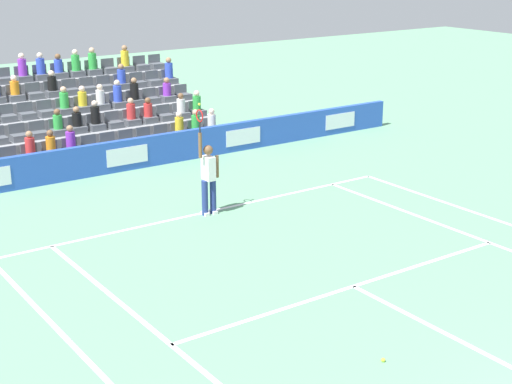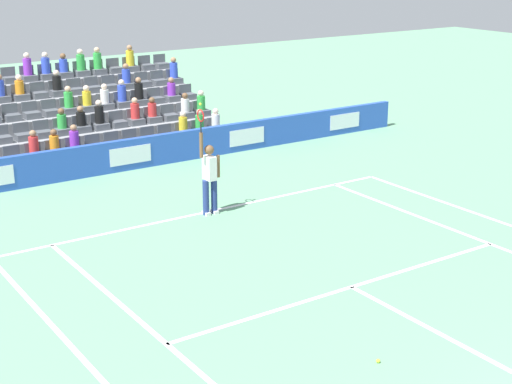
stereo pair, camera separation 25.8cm
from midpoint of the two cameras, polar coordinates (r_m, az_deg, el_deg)
line_baseline at (r=19.77m, az=-3.90°, el=-1.45°), size 10.97×0.10×0.01m
line_service at (r=15.65m, az=6.67°, el=-6.86°), size 8.23×0.10×0.01m
line_centre_service at (r=13.70m, az=15.71°, el=-11.22°), size 0.10×6.40×0.01m
line_singles_sideline_left at (r=13.18m, az=-5.81°, el=-11.82°), size 0.10×11.89×0.01m
line_singles_sideline_right at (r=18.21m, az=17.42°, el=-3.98°), size 0.10×11.89×0.01m
line_doubles_sideline_left at (r=12.67m, az=-11.36°, el=-13.41°), size 0.10×11.89×0.01m
line_centre_mark at (r=19.69m, az=-3.75°, el=-1.52°), size 0.10×0.20×0.01m
sponsor_barrier at (r=23.58m, az=-9.80°, el=2.68°), size 20.79×0.22×0.94m
tennis_player at (r=19.30m, az=-3.88°, el=1.15°), size 0.53×0.36×2.85m
stadium_stand at (r=26.68m, az=-13.14°, el=5.03°), size 8.06×4.75×3.04m
loose_tennis_ball at (r=13.08m, az=8.71°, el=-12.04°), size 0.07×0.07×0.07m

